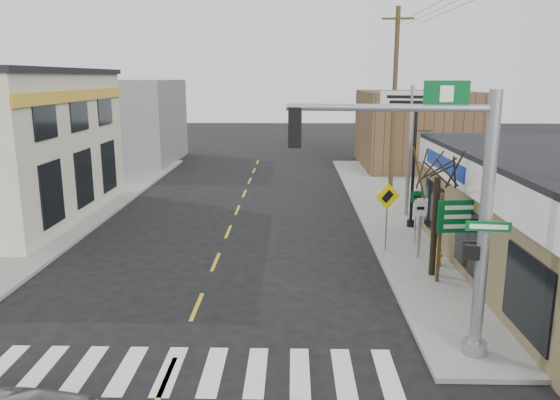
{
  "coord_description": "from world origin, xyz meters",
  "views": [
    {
      "loc": [
        2.82,
        -10.93,
        6.62
      ],
      "look_at": [
        2.41,
        5.97,
        2.8
      ],
      "focal_mm": 35.0,
      "sensor_mm": 36.0,
      "label": 1
    }
  ],
  "objects_px": {
    "fire_hydrant": "(439,256)",
    "lamp_post": "(415,158)",
    "guide_sign": "(462,226)",
    "bare_tree": "(439,159)",
    "utility_pole_far": "(394,98)",
    "dance_center_sign": "(411,117)",
    "traffic_signal_pole": "(453,198)"
  },
  "relations": [
    {
      "from": "fire_hydrant",
      "to": "lamp_post",
      "type": "bearing_deg",
      "value": 88.33
    },
    {
      "from": "guide_sign",
      "to": "bare_tree",
      "type": "distance_m",
      "value": 2.25
    },
    {
      "from": "guide_sign",
      "to": "utility_pole_far",
      "type": "distance_m",
      "value": 15.91
    },
    {
      "from": "guide_sign",
      "to": "lamp_post",
      "type": "xyz_separation_m",
      "value": [
        -0.09,
        6.73,
        1.2
      ]
    },
    {
      "from": "lamp_post",
      "to": "utility_pole_far",
      "type": "relative_size",
      "value": 0.51
    },
    {
      "from": "guide_sign",
      "to": "dance_center_sign",
      "type": "height_order",
      "value": "dance_center_sign"
    },
    {
      "from": "guide_sign",
      "to": "bare_tree",
      "type": "relative_size",
      "value": 0.59
    },
    {
      "from": "fire_hydrant",
      "to": "utility_pole_far",
      "type": "height_order",
      "value": "utility_pole_far"
    },
    {
      "from": "dance_center_sign",
      "to": "utility_pole_far",
      "type": "xyz_separation_m",
      "value": [
        0.4,
        6.72,
        0.64
      ]
    },
    {
      "from": "traffic_signal_pole",
      "to": "fire_hydrant",
      "type": "height_order",
      "value": "traffic_signal_pole"
    },
    {
      "from": "utility_pole_far",
      "to": "traffic_signal_pole",
      "type": "bearing_deg",
      "value": -90.99
    },
    {
      "from": "traffic_signal_pole",
      "to": "bare_tree",
      "type": "relative_size",
      "value": 1.29
    },
    {
      "from": "dance_center_sign",
      "to": "utility_pole_far",
      "type": "bearing_deg",
      "value": 103.25
    },
    {
      "from": "fire_hydrant",
      "to": "traffic_signal_pole",
      "type": "bearing_deg",
      "value": -103.64
    },
    {
      "from": "guide_sign",
      "to": "fire_hydrant",
      "type": "bearing_deg",
      "value": 92.32
    },
    {
      "from": "lamp_post",
      "to": "fire_hydrant",
      "type": "bearing_deg",
      "value": -113.93
    },
    {
      "from": "lamp_post",
      "to": "utility_pole_far",
      "type": "distance_m",
      "value": 9.09
    },
    {
      "from": "traffic_signal_pole",
      "to": "lamp_post",
      "type": "height_order",
      "value": "traffic_signal_pole"
    },
    {
      "from": "fire_hydrant",
      "to": "dance_center_sign",
      "type": "xyz_separation_m",
      "value": [
        0.32,
        7.21,
        4.34
      ]
    },
    {
      "from": "traffic_signal_pole",
      "to": "lamp_post",
      "type": "bearing_deg",
      "value": 88.51
    },
    {
      "from": "dance_center_sign",
      "to": "bare_tree",
      "type": "distance_m",
      "value": 8.22
    },
    {
      "from": "guide_sign",
      "to": "dance_center_sign",
      "type": "relative_size",
      "value": 0.48
    },
    {
      "from": "dance_center_sign",
      "to": "guide_sign",
      "type": "bearing_deg",
      "value": -73.87
    },
    {
      "from": "bare_tree",
      "to": "traffic_signal_pole",
      "type": "bearing_deg",
      "value": -101.21
    },
    {
      "from": "dance_center_sign",
      "to": "bare_tree",
      "type": "xyz_separation_m",
      "value": [
        -0.79,
        -8.14,
        -0.76
      ]
    },
    {
      "from": "fire_hydrant",
      "to": "dance_center_sign",
      "type": "relative_size",
      "value": 0.1
    },
    {
      "from": "guide_sign",
      "to": "fire_hydrant",
      "type": "distance_m",
      "value": 2.23
    },
    {
      "from": "bare_tree",
      "to": "utility_pole_far",
      "type": "distance_m",
      "value": 14.98
    },
    {
      "from": "traffic_signal_pole",
      "to": "fire_hydrant",
      "type": "distance_m",
      "value": 7.35
    },
    {
      "from": "dance_center_sign",
      "to": "bare_tree",
      "type": "height_order",
      "value": "dance_center_sign"
    },
    {
      "from": "traffic_signal_pole",
      "to": "lamp_post",
      "type": "xyz_separation_m",
      "value": [
        1.68,
        11.43,
        -0.73
      ]
    },
    {
      "from": "fire_hydrant",
      "to": "bare_tree",
      "type": "height_order",
      "value": "bare_tree"
    }
  ]
}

